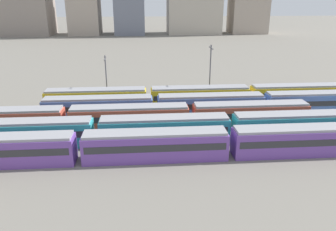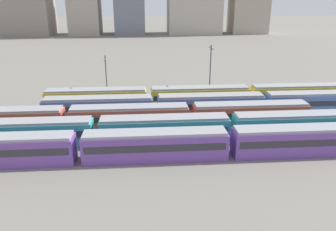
% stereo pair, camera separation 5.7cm
% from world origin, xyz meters
% --- Properties ---
extents(ground_plane, '(600.00, 600.00, 0.00)m').
position_xyz_m(ground_plane, '(0.00, 10.40, 0.00)').
color(ground_plane, slate).
extents(train_track_0, '(74.70, 3.06, 3.75)m').
position_xyz_m(train_track_0, '(20.49, 0.00, 1.90)').
color(train_track_0, '#6B429E').
rests_on(train_track_0, ground_plane).
extents(train_track_1, '(74.70, 3.06, 3.75)m').
position_xyz_m(train_track_1, '(21.99, 5.20, 1.90)').
color(train_track_1, teal).
rests_on(train_track_1, ground_plane).
extents(train_track_2, '(55.80, 3.06, 3.75)m').
position_xyz_m(train_track_2, '(7.54, 10.40, 1.90)').
color(train_track_2, '#BC4C38').
rests_on(train_track_2, ground_plane).
extents(train_track_3, '(55.80, 3.06, 3.75)m').
position_xyz_m(train_track_3, '(21.12, 15.60, 1.90)').
color(train_track_3, '#4C70BC').
rests_on(train_track_3, ground_plane).
extents(train_track_4, '(93.60, 3.06, 3.75)m').
position_xyz_m(train_track_4, '(39.05, 20.80, 1.90)').
color(train_track_4, yellow).
rests_on(train_track_4, ground_plane).
extents(catenary_pole_1, '(0.24, 3.20, 10.88)m').
position_xyz_m(catenary_pole_1, '(22.59, 24.01, 6.00)').
color(catenary_pole_1, '#4C4C51').
rests_on(catenary_pole_1, ground_plane).
extents(catenary_pole_3, '(0.24, 3.20, 9.23)m').
position_xyz_m(catenary_pole_3, '(2.96, 23.68, 5.15)').
color(catenary_pole_3, '#4C4C51').
rests_on(catenary_pole_3, ground_plane).
extents(distant_building_1, '(15.69, 17.41, 20.79)m').
position_xyz_m(distant_building_1, '(-19.45, 147.72, 10.40)').
color(distant_building_1, '#A89989').
rests_on(distant_building_1, ground_plane).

